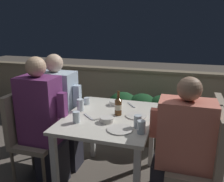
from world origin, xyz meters
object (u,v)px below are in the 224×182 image
chair_right_near (205,157)px  person_coral_top (180,148)px  person_purple_stripe (44,123)px  chair_right_far (206,137)px  potted_plant (51,111)px  chair_left_near (27,130)px  person_blue_shirt (60,113)px  beer_bottle (118,106)px  chair_left_far (45,118)px

chair_right_near → person_coral_top: bearing=180.0°
person_purple_stripe → chair_right_near: (1.49, -0.03, -0.10)m
chair_right_far → potted_plant: size_ratio=1.32×
chair_left_near → person_blue_shirt: size_ratio=0.73×
potted_plant → beer_bottle: bearing=-29.2°
chair_left_far → potted_plant: bearing=114.0°
person_purple_stripe → beer_bottle: (0.71, 0.18, 0.19)m
chair_right_far → beer_bottle: (-0.82, -0.17, 0.29)m
chair_right_far → beer_bottle: beer_bottle is taller
person_coral_top → chair_right_far: person_coral_top is taller
person_blue_shirt → person_coral_top: size_ratio=1.07×
person_blue_shirt → chair_left_far: bearing=180.0°
chair_right_far → potted_plant: (-1.94, 0.46, -0.12)m
chair_left_near → chair_left_far: size_ratio=1.00×
chair_right_near → person_coral_top: 0.21m
person_coral_top → chair_right_far: (0.24, 0.37, -0.04)m
person_purple_stripe → chair_left_near: bearing=180.0°
beer_bottle → chair_right_near: bearing=-14.7°
chair_right_far → person_purple_stripe: bearing=-167.2°
chair_left_near → beer_bottle: bearing=11.2°
chair_right_near → potted_plant: chair_right_near is taller
chair_right_near → person_blue_shirt: bearing=166.9°
person_purple_stripe → chair_left_far: person_purple_stripe is taller
chair_left_near → person_coral_top: bearing=-1.0°
person_coral_top → chair_right_near: bearing=0.0°
chair_left_far → person_coral_top: person_coral_top is taller
person_blue_shirt → chair_right_far: (1.52, 0.03, -0.09)m
chair_right_far → potted_plant: chair_right_far is taller
chair_right_far → chair_left_far: bearing=-179.1°
chair_left_far → person_blue_shirt: 0.22m
chair_right_near → person_purple_stripe: bearing=179.0°
beer_bottle → potted_plant: (-1.12, 0.63, -0.40)m
person_purple_stripe → beer_bottle: 0.75m
chair_left_far → chair_right_near: bearing=-11.6°
chair_left_far → person_coral_top: bearing=-13.1°
chair_left_far → person_blue_shirt: bearing=0.0°
chair_left_near → chair_right_near: 1.69m
person_coral_top → potted_plant: bearing=154.0°
chair_left_far → person_coral_top: size_ratio=0.78×
beer_bottle → potted_plant: size_ratio=0.33×
chair_right_near → beer_bottle: beer_bottle is taller
chair_right_near → person_coral_top: size_ratio=0.78×
chair_right_near → chair_left_far: bearing=168.4°
person_blue_shirt → chair_right_near: (1.49, -0.35, -0.09)m
chair_left_far → chair_right_near: same height
chair_right_near → person_coral_top: person_coral_top is taller
person_purple_stripe → person_blue_shirt: 0.32m
chair_left_far → chair_right_near: 1.72m
chair_left_near → beer_bottle: size_ratio=4.04×
person_purple_stripe → person_blue_shirt: person_purple_stripe is taller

